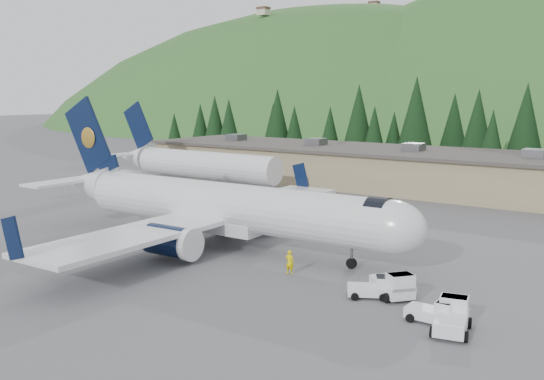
{
  "coord_description": "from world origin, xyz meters",
  "views": [
    {
      "loc": [
        31.15,
        -37.47,
        12.54
      ],
      "look_at": [
        0.0,
        6.0,
        4.0
      ],
      "focal_mm": 40.0,
      "sensor_mm": 36.0,
      "label": 1
    }
  ],
  "objects_px": {
    "baggage_tug_a": "(372,288)",
    "ramp_worker": "(290,262)",
    "airliner": "(219,207)",
    "terminal_building": "(378,167)",
    "second_airliner": "(191,163)",
    "baggage_tug_b": "(394,285)",
    "baggage_tug_c": "(452,317)",
    "baggage_tug_d": "(434,312)"
  },
  "relations": [
    {
      "from": "baggage_tug_a",
      "to": "ramp_worker",
      "type": "distance_m",
      "value": 7.02
    },
    {
      "from": "baggage_tug_a",
      "to": "ramp_worker",
      "type": "xyz_separation_m",
      "value": [
        -6.93,
        1.1,
        0.25
      ]
    },
    {
      "from": "airliner",
      "to": "terminal_building",
      "type": "distance_m",
      "value": 38.24
    },
    {
      "from": "second_airliner",
      "to": "baggage_tug_b",
      "type": "height_order",
      "value": "second_airliner"
    },
    {
      "from": "baggage_tug_c",
      "to": "ramp_worker",
      "type": "bearing_deg",
      "value": 61.87
    },
    {
      "from": "airliner",
      "to": "terminal_building",
      "type": "height_order",
      "value": "airliner"
    },
    {
      "from": "baggage_tug_c",
      "to": "ramp_worker",
      "type": "xyz_separation_m",
      "value": [
        -12.79,
        3.47,
        0.12
      ]
    },
    {
      "from": "baggage_tug_c",
      "to": "second_airliner",
      "type": "bearing_deg",
      "value": 44.93
    },
    {
      "from": "terminal_building",
      "to": "airliner",
      "type": "bearing_deg",
      "value": -84.1
    },
    {
      "from": "airliner",
      "to": "baggage_tug_c",
      "type": "relative_size",
      "value": 10.85
    },
    {
      "from": "second_airliner",
      "to": "airliner",
      "type": "bearing_deg",
      "value": -42.75
    },
    {
      "from": "baggage_tug_a",
      "to": "baggage_tug_d",
      "type": "bearing_deg",
      "value": -51.81
    },
    {
      "from": "second_airliner",
      "to": "terminal_building",
      "type": "distance_m",
      "value": 25.55
    },
    {
      "from": "baggage_tug_b",
      "to": "second_airliner",
      "type": "bearing_deg",
      "value": -172.94
    },
    {
      "from": "baggage_tug_b",
      "to": "baggage_tug_d",
      "type": "relative_size",
      "value": 1.36
    },
    {
      "from": "baggage_tug_b",
      "to": "baggage_tug_d",
      "type": "distance_m",
      "value": 4.46
    },
    {
      "from": "baggage_tug_b",
      "to": "terminal_building",
      "type": "height_order",
      "value": "terminal_building"
    },
    {
      "from": "terminal_building",
      "to": "second_airliner",
      "type": "bearing_deg",
      "value": -141.22
    },
    {
      "from": "baggage_tug_c",
      "to": "baggage_tug_d",
      "type": "relative_size",
      "value": 1.31
    },
    {
      "from": "terminal_building",
      "to": "baggage_tug_a",
      "type": "bearing_deg",
      "value": -64.58
    },
    {
      "from": "baggage_tug_b",
      "to": "ramp_worker",
      "type": "height_order",
      "value": "baggage_tug_b"
    },
    {
      "from": "airliner",
      "to": "second_airliner",
      "type": "relative_size",
      "value": 1.34
    },
    {
      "from": "baggage_tug_a",
      "to": "ramp_worker",
      "type": "relative_size",
      "value": 1.65
    },
    {
      "from": "airliner",
      "to": "baggage_tug_b",
      "type": "distance_m",
      "value": 17.92
    },
    {
      "from": "airliner",
      "to": "baggage_tug_d",
      "type": "distance_m",
      "value": 22.04
    },
    {
      "from": "baggage_tug_b",
      "to": "terminal_building",
      "type": "relative_size",
      "value": 0.05
    },
    {
      "from": "airliner",
      "to": "baggage_tug_d",
      "type": "bearing_deg",
      "value": -18.68
    },
    {
      "from": "baggage_tug_a",
      "to": "terminal_building",
      "type": "relative_size",
      "value": 0.04
    },
    {
      "from": "second_airliner",
      "to": "baggage_tug_b",
      "type": "distance_m",
      "value": 48.63
    },
    {
      "from": "baggage_tug_b",
      "to": "baggage_tug_c",
      "type": "distance_m",
      "value": 5.7
    },
    {
      "from": "baggage_tug_b",
      "to": "terminal_building",
      "type": "distance_m",
      "value": 46.85
    },
    {
      "from": "second_airliner",
      "to": "baggage_tug_a",
      "type": "bearing_deg",
      "value": -33.44
    },
    {
      "from": "airliner",
      "to": "baggage_tug_b",
      "type": "bearing_deg",
      "value": -13.83
    },
    {
      "from": "airliner",
      "to": "baggage_tug_a",
      "type": "height_order",
      "value": "airliner"
    },
    {
      "from": "baggage_tug_d",
      "to": "second_airliner",
      "type": "bearing_deg",
      "value": 148.32
    },
    {
      "from": "airliner",
      "to": "ramp_worker",
      "type": "relative_size",
      "value": 21.3
    },
    {
      "from": "second_airliner",
      "to": "baggage_tug_b",
      "type": "relative_size",
      "value": 7.73
    },
    {
      "from": "baggage_tug_c",
      "to": "ramp_worker",
      "type": "height_order",
      "value": "ramp_worker"
    },
    {
      "from": "baggage_tug_b",
      "to": "baggage_tug_a",
      "type": "bearing_deg",
      "value": -105.58
    },
    {
      "from": "second_airliner",
      "to": "terminal_building",
      "type": "height_order",
      "value": "second_airliner"
    },
    {
      "from": "ramp_worker",
      "to": "airliner",
      "type": "bearing_deg",
      "value": -29.85
    },
    {
      "from": "second_airliner",
      "to": "baggage_tug_c",
      "type": "bearing_deg",
      "value": -32.12
    }
  ]
}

